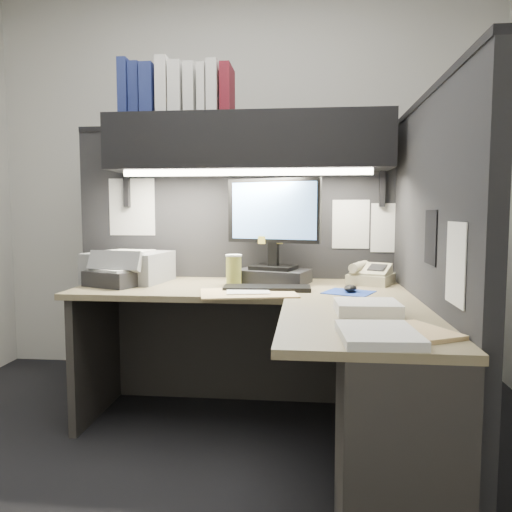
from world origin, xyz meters
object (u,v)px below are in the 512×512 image
Objects in this scene: desk at (300,376)px; coffee_cup at (234,271)px; overhead_shelf at (249,143)px; telephone at (371,276)px; printer at (129,267)px; monitor at (273,242)px; notebook_stack at (116,278)px; keyboard at (267,288)px.

desk is 10.98× the size of coffee_cup.
overhead_shelf is 0.99m from telephone.
printer is at bearing 145.12° from desk.
desk is 0.79m from coffee_cup.
monitor reaches higher than desk.
monitor is 2.10× the size of notebook_stack.
notebook_stack is at bearing 152.28° from desk.
keyboard is 1.59× the size of notebook_stack.
printer reaches higher than telephone.
printer reaches higher than notebook_stack.
printer is (-0.61, 0.08, 0.01)m from coffee_cup.
printer is 0.17m from notebook_stack.
overhead_shelf reaches higher than coffee_cup.
printer is at bearing 172.64° from coffee_cup.
telephone is 1.35m from printer.
notebook_stack is (-0.01, -0.16, -0.04)m from printer.
telephone is 0.82× the size of notebook_stack.
telephone is (0.37, 0.73, 0.33)m from desk.
desk is 0.89m from monitor.
telephone is 1.37m from notebook_stack.
notebook_stack is at bearing -172.53° from coffee_cup.
desk is at bearing -60.24° from monitor.
monitor is 0.87m from notebook_stack.
keyboard is at bearing -67.37° from overhead_shelf.
overhead_shelf is 3.73× the size of printer.
overhead_shelf is at bearing 111.79° from desk.
overhead_shelf is 3.57× the size of keyboard.
monitor reaches higher than printer.
keyboard is at bearing -7.83° from printer.
keyboard is (0.13, -0.31, -0.76)m from overhead_shelf.
overhead_shelf is at bearing 18.92° from notebook_stack.
notebook_stack is (-1.36, -0.21, -0.00)m from telephone.
printer is at bearing 161.15° from keyboard.
desk is at bearing -27.72° from notebook_stack.
printer is 1.53× the size of notebook_stack.
telephone reaches higher than notebook_stack.
overhead_shelf is at bearing 14.73° from printer.
desk is 2.97× the size of monitor.
telephone is (0.55, 0.28, 0.03)m from keyboard.
overhead_shelf is 5.69× the size of notebook_stack.
printer reaches higher than desk.
coffee_cup is at bearing 138.58° from keyboard.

